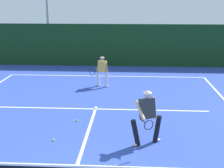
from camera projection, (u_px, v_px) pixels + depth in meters
court_line_baseline_far at (106, 76)px, 17.77m from camera, size 10.95×0.10×0.01m
court_line_service at (96, 109)px, 12.48m from camera, size 8.92×0.10×0.01m
court_line_centre at (85, 141)px, 9.66m from camera, size 0.10×6.40×0.01m
player_near at (147, 115)px, 9.24m from camera, size 1.00×1.04×1.69m
player_far at (102, 70)px, 15.44m from camera, size 0.94×0.81×1.54m
tennis_ball at (77, 121)px, 11.21m from camera, size 0.07×0.07×0.07m
tennis_ball_extra at (53, 140)px, 9.67m from camera, size 0.07×0.07×0.07m
back_fence_windscreen at (110, 45)px, 20.14m from camera, size 22.09×0.12×2.70m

